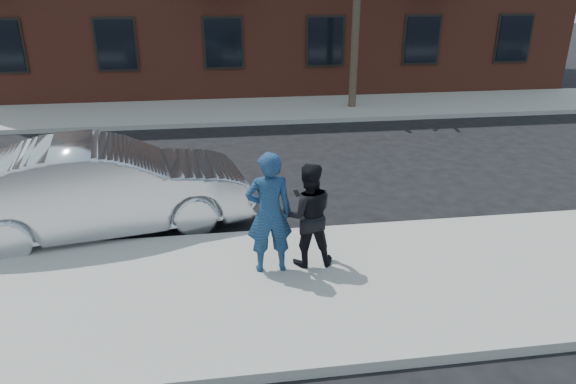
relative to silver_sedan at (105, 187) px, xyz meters
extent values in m
plane|color=black|center=(2.37, -2.33, -0.84)|extent=(100.00, 100.00, 0.00)
cube|color=#999691|center=(2.37, -2.58, -0.77)|extent=(50.00, 3.50, 0.15)
cube|color=#999691|center=(2.37, -0.78, -0.77)|extent=(50.00, 0.10, 0.15)
cube|color=#999691|center=(2.37, 8.92, -0.77)|extent=(50.00, 3.50, 0.15)
cube|color=#999691|center=(2.37, 7.12, -0.77)|extent=(50.00, 0.10, 0.15)
cube|color=black|center=(-5.13, 10.61, 1.36)|extent=(1.30, 0.06, 1.70)
cube|color=black|center=(6.27, 10.61, 1.36)|extent=(1.30, 0.06, 1.70)
cube|color=black|center=(13.87, 10.61, 1.36)|extent=(1.30, 0.06, 1.70)
cylinder|color=#3C2E23|center=(6.87, 8.67, 1.41)|extent=(0.26, 0.26, 4.20)
imported|color=#B7BABF|center=(0.00, 0.00, 0.00)|extent=(5.37, 2.69, 1.69)
imported|color=navy|center=(2.73, -2.07, 0.25)|extent=(0.70, 0.47, 1.88)
cube|color=black|center=(2.67, -1.85, 0.60)|extent=(0.07, 0.13, 0.08)
imported|color=black|center=(3.33, -1.96, 0.13)|extent=(0.81, 0.64, 1.64)
cube|color=black|center=(3.18, -1.77, 0.41)|extent=(0.09, 0.14, 0.06)
camera|label=1|loc=(2.01, -8.88, 3.37)|focal=32.00mm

